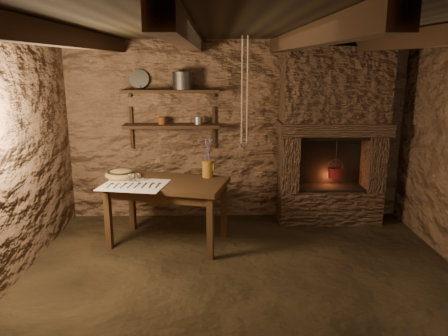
{
  "coord_description": "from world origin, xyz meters",
  "views": [
    {
      "loc": [
        -0.27,
        -3.84,
        2.11
      ],
      "look_at": [
        -0.18,
        0.9,
        0.96
      ],
      "focal_mm": 35.0,
      "sensor_mm": 36.0,
      "label": 1
    }
  ],
  "objects_px": {
    "stoneware_jug": "(208,161)",
    "iron_stockpot": "(183,81)",
    "work_table": "(168,210)",
    "red_pot": "(335,172)",
    "wooden_bowl": "(121,175)"
  },
  "relations": [
    {
      "from": "stoneware_jug",
      "to": "iron_stockpot",
      "type": "xyz_separation_m",
      "value": [
        -0.32,
        0.61,
        0.91
      ]
    },
    {
      "from": "work_table",
      "to": "red_pot",
      "type": "bearing_deg",
      "value": 31.65
    },
    {
      "from": "work_table",
      "to": "red_pot",
      "type": "relative_size",
      "value": 2.77
    },
    {
      "from": "work_table",
      "to": "wooden_bowl",
      "type": "height_order",
      "value": "wooden_bowl"
    },
    {
      "from": "wooden_bowl",
      "to": "iron_stockpot",
      "type": "distance_m",
      "value": 1.44
    },
    {
      "from": "wooden_bowl",
      "to": "iron_stockpot",
      "type": "xyz_separation_m",
      "value": [
        0.71,
        0.67,
        1.06
      ]
    },
    {
      "from": "iron_stockpot",
      "to": "red_pot",
      "type": "xyz_separation_m",
      "value": [
        1.99,
        -0.12,
        -1.18
      ]
    },
    {
      "from": "iron_stockpot",
      "to": "red_pot",
      "type": "height_order",
      "value": "iron_stockpot"
    },
    {
      "from": "work_table",
      "to": "iron_stockpot",
      "type": "distance_m",
      "value": 1.66
    },
    {
      "from": "stoneware_jug",
      "to": "work_table",
      "type": "bearing_deg",
      "value": -167.51
    },
    {
      "from": "stoneware_jug",
      "to": "wooden_bowl",
      "type": "xyz_separation_m",
      "value": [
        -1.03,
        -0.05,
        -0.15
      ]
    },
    {
      "from": "red_pot",
      "to": "wooden_bowl",
      "type": "bearing_deg",
      "value": -168.53
    },
    {
      "from": "work_table",
      "to": "iron_stockpot",
      "type": "xyz_separation_m",
      "value": [
        0.16,
        0.79,
        1.46
      ]
    },
    {
      "from": "work_table",
      "to": "iron_stockpot",
      "type": "bearing_deg",
      "value": 93.16
    },
    {
      "from": "stoneware_jug",
      "to": "red_pot",
      "type": "distance_m",
      "value": 1.76
    }
  ]
}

